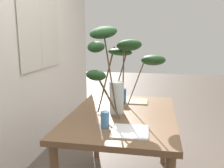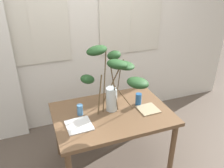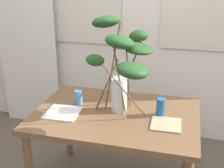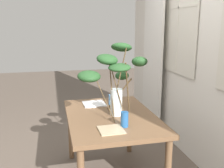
# 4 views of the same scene
# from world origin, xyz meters

# --- Properties ---
(ground) EXTENTS (14.00, 14.00, 0.00)m
(ground) POSITION_xyz_m (0.00, 0.00, 0.00)
(ground) COLOR brown
(back_wall_with_windows) EXTENTS (4.90, 0.14, 2.96)m
(back_wall_with_windows) POSITION_xyz_m (0.00, 1.10, 1.49)
(back_wall_with_windows) COLOR silver
(back_wall_with_windows) RESTS_ON ground
(dining_table) EXTENTS (1.24, 0.87, 0.73)m
(dining_table) POSITION_xyz_m (0.00, 0.00, 0.64)
(dining_table) COLOR brown
(dining_table) RESTS_ON ground
(vase_with_branches) EXTENTS (0.63, 0.73, 0.73)m
(vase_with_branches) POSITION_xyz_m (0.03, 0.03, 1.17)
(vase_with_branches) COLOR silver
(vase_with_branches) RESTS_ON dining_table
(drinking_glass_blue_left) EXTENTS (0.06, 0.06, 0.12)m
(drinking_glass_blue_left) POSITION_xyz_m (-0.33, 0.08, 0.79)
(drinking_glass_blue_left) COLOR #4C84BC
(drinking_glass_blue_left) RESTS_ON dining_table
(drinking_glass_blue_right) EXTENTS (0.07, 0.07, 0.14)m
(drinking_glass_blue_right) POSITION_xyz_m (0.33, 0.05, 0.80)
(drinking_glass_blue_right) COLOR #235693
(drinking_glass_blue_right) RESTS_ON dining_table
(plate_square_left) EXTENTS (0.26, 0.26, 0.01)m
(plate_square_left) POSITION_xyz_m (-0.39, -0.11, 0.73)
(plate_square_left) COLOR white
(plate_square_left) RESTS_ON dining_table
(plate_square_right) EXTENTS (0.22, 0.22, 0.01)m
(plate_square_right) POSITION_xyz_m (0.39, -0.09, 0.73)
(plate_square_right) COLOR tan
(plate_square_right) RESTS_ON dining_table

